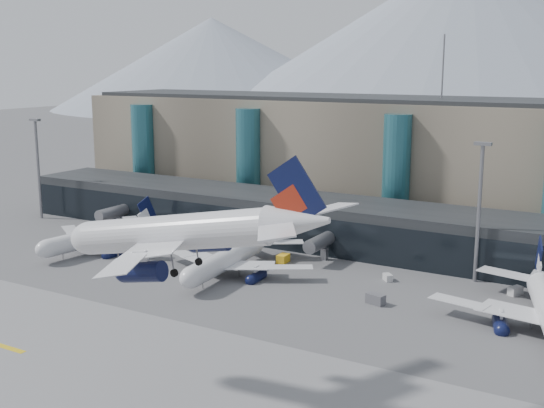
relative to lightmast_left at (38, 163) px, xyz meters
The scene contains 17 objects.
ground 92.91m from the lightmast_left, 29.36° to the right, with size 900.00×900.00×0.00m, color #515154.
runway_strip 101.03m from the lightmast_left, 36.87° to the right, with size 400.00×40.00×0.04m, color slate.
runway_markings 101.03m from the lightmast_left, 36.87° to the right, with size 128.00×1.00×0.02m.
concourse 81.54m from the lightmast_left, ahead, with size 170.00×27.00×10.00m.
terminal_main 71.07m from the lightmast_left, 39.29° to the left, with size 130.00×30.00×31.00m.
teal_towers 71.19m from the lightmast_left, 24.05° to the left, with size 116.40×19.40×46.00m.
lightmast_left is the anchor object (origin of this frame).
lightmast_mid 110.04m from the lightmast_left, ahead, with size 3.00×1.20×25.60m.
hero_jet 110.63m from the lightmast_left, 32.23° to the right, with size 35.49×36.33×11.71m.
jet_parked_left 39.16m from the lightmast_left, 20.57° to the right, with size 33.14×33.13×10.76m.
jet_parked_mid 70.43m from the lightmast_left, 11.21° to the right, with size 34.19×33.64×11.04m.
veh_a 49.07m from the lightmast_left, 14.40° to the right, with size 3.12×1.76×1.76m, color #BDBDBD.
veh_b 75.10m from the lightmast_left, ahead, with size 2.92×1.80×1.69m, color yellow.
veh_c 101.16m from the lightmast_left, ahead, with size 3.10×1.63×1.72m, color #545359.
veh_d 118.69m from the lightmast_left, ahead, with size 2.59×1.39×1.48m, color #BDBDBD.
veh_f 24.81m from the lightmast_left, ahead, with size 3.30×1.74×1.84m, color #545359.
veh_g 97.13m from the lightmast_left, ahead, with size 2.10×1.23×1.23m, color #BDBDBD.
Camera 1 is at (57.57, -73.82, 39.00)m, focal length 45.00 mm.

